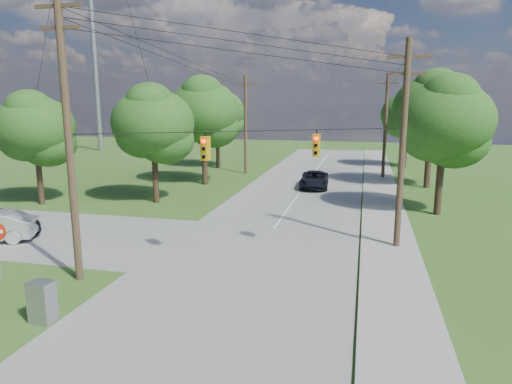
% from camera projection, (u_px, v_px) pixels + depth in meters
% --- Properties ---
extents(ground, '(140.00, 140.00, 0.00)m').
position_uv_depth(ground, '(176.00, 293.00, 18.18)').
color(ground, '#315A1E').
rests_on(ground, ground).
extents(main_road, '(10.00, 100.00, 0.03)m').
position_uv_depth(main_road, '(254.00, 256.00, 22.49)').
color(main_road, gray).
rests_on(main_road, ground).
extents(sidewalk_east, '(2.60, 100.00, 0.12)m').
position_uv_depth(sidewalk_east, '(396.00, 266.00, 20.95)').
color(sidewalk_east, gray).
rests_on(sidewalk_east, ground).
extents(pole_sw, '(2.00, 0.32, 12.00)m').
position_uv_depth(pole_sw, '(68.00, 134.00, 18.37)').
color(pole_sw, '#4E3A28').
rests_on(pole_sw, ground).
extents(pole_ne, '(2.00, 0.32, 10.50)m').
position_uv_depth(pole_ne, '(403.00, 143.00, 22.69)').
color(pole_ne, '#4E3A28').
rests_on(pole_ne, ground).
extents(pole_north_e, '(2.00, 0.32, 10.00)m').
position_uv_depth(pole_north_e, '(385.00, 126.00, 43.73)').
color(pole_north_e, '#4E3A28').
rests_on(pole_north_e, ground).
extents(pole_north_w, '(2.00, 0.32, 10.00)m').
position_uv_depth(pole_north_w, '(245.00, 124.00, 46.90)').
color(pole_north_w, '#4E3A28').
rests_on(pole_north_w, ground).
extents(power_lines, '(13.93, 29.62, 4.93)m').
position_uv_depth(power_lines, '(272.00, 73.00, 27.02)').
color(power_lines, black).
rests_on(power_lines, ground).
extents(traffic_signals, '(4.91, 3.27, 1.05)m').
position_uv_depth(traffic_signals, '(263.00, 146.00, 20.73)').
color(traffic_signals, '#C4990B').
rests_on(traffic_signals, ground).
extents(tree_w_near, '(6.00, 6.00, 8.40)m').
position_uv_depth(tree_w_near, '(153.00, 123.00, 33.13)').
color(tree_w_near, '#412C20').
rests_on(tree_w_near, ground).
extents(tree_w_mid, '(6.40, 6.40, 9.22)m').
position_uv_depth(tree_w_mid, '(204.00, 111.00, 40.39)').
color(tree_w_mid, '#412C20').
rests_on(tree_w_mid, ground).
extents(tree_w_far, '(6.00, 6.00, 8.73)m').
position_uv_depth(tree_w_far, '(217.00, 112.00, 50.45)').
color(tree_w_far, '#412C20').
rests_on(tree_w_far, ground).
extents(tree_e_near, '(6.20, 6.20, 8.81)m').
position_uv_depth(tree_e_near, '(444.00, 121.00, 29.45)').
color(tree_e_near, '#412C20').
rests_on(tree_e_near, ground).
extents(tree_e_mid, '(6.60, 6.60, 9.64)m').
position_uv_depth(tree_e_mid, '(432.00, 108.00, 38.74)').
color(tree_e_mid, '#412C20').
rests_on(tree_e_mid, ground).
extents(tree_e_far, '(5.80, 5.80, 8.32)m').
position_uv_depth(tree_e_far, '(407.00, 115.00, 50.60)').
color(tree_e_far, '#412C20').
rests_on(tree_e_far, ground).
extents(tree_cross_n, '(5.60, 5.60, 7.91)m').
position_uv_depth(tree_cross_n, '(35.00, 128.00, 32.63)').
color(tree_cross_n, '#412C20').
rests_on(tree_cross_n, ground).
extents(car_cross_dark, '(4.60, 3.12, 1.46)m').
position_uv_depth(car_cross_dark, '(9.00, 222.00, 25.95)').
color(car_cross_dark, black).
rests_on(car_cross_dark, cross_road).
extents(car_main_north, '(2.69, 5.30, 1.43)m').
position_uv_depth(car_main_north, '(314.00, 180.00, 39.75)').
color(car_main_north, black).
rests_on(car_main_north, main_road).
extents(control_cabinet, '(0.86, 0.65, 1.48)m').
position_uv_depth(control_cabinet, '(42.00, 302.00, 15.69)').
color(control_cabinet, gray).
rests_on(control_cabinet, ground).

